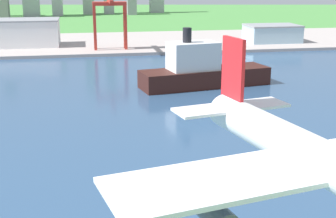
{
  "coord_description": "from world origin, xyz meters",
  "views": [
    {
      "loc": [
        -8.6,
        54.97,
        61.29
      ],
      "look_at": [
        17.12,
        199.75,
        19.35
      ],
      "focal_mm": 50.5,
      "sensor_mm": 36.0,
      "label": 1
    }
  ],
  "objects_px": {
    "port_crane_red": "(110,13)",
    "warehouse_annex": "(272,33)",
    "cargo_ship": "(201,70)",
    "airplane_landing": "(331,168)",
    "warehouse_main": "(29,32)"
  },
  "relations": [
    {
      "from": "airplane_landing",
      "to": "warehouse_main",
      "type": "height_order",
      "value": "airplane_landing"
    },
    {
      "from": "airplane_landing",
      "to": "warehouse_annex",
      "type": "distance_m",
      "value": 397.62
    },
    {
      "from": "warehouse_main",
      "to": "warehouse_annex",
      "type": "bearing_deg",
      "value": -3.21
    },
    {
      "from": "port_crane_red",
      "to": "warehouse_main",
      "type": "height_order",
      "value": "port_crane_red"
    },
    {
      "from": "cargo_ship",
      "to": "port_crane_red",
      "type": "relative_size",
      "value": 1.88
    },
    {
      "from": "port_crane_red",
      "to": "warehouse_annex",
      "type": "bearing_deg",
      "value": 7.97
    },
    {
      "from": "port_crane_red",
      "to": "warehouse_annex",
      "type": "height_order",
      "value": "port_crane_red"
    },
    {
      "from": "airplane_landing",
      "to": "cargo_ship",
      "type": "distance_m",
      "value": 222.32
    },
    {
      "from": "port_crane_red",
      "to": "cargo_ship",
      "type": "bearing_deg",
      "value": -72.03
    },
    {
      "from": "port_crane_red",
      "to": "warehouse_main",
      "type": "relative_size",
      "value": 0.79
    },
    {
      "from": "warehouse_main",
      "to": "warehouse_annex",
      "type": "xyz_separation_m",
      "value": [
        214.52,
        -12.05,
        -3.69
      ]
    },
    {
      "from": "cargo_ship",
      "to": "port_crane_red",
      "type": "distance_m",
      "value": 140.81
    },
    {
      "from": "cargo_ship",
      "to": "warehouse_annex",
      "type": "relative_size",
      "value": 1.63
    },
    {
      "from": "port_crane_red",
      "to": "warehouse_annex",
      "type": "relative_size",
      "value": 0.87
    },
    {
      "from": "warehouse_main",
      "to": "warehouse_annex",
      "type": "relative_size",
      "value": 1.1
    }
  ]
}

